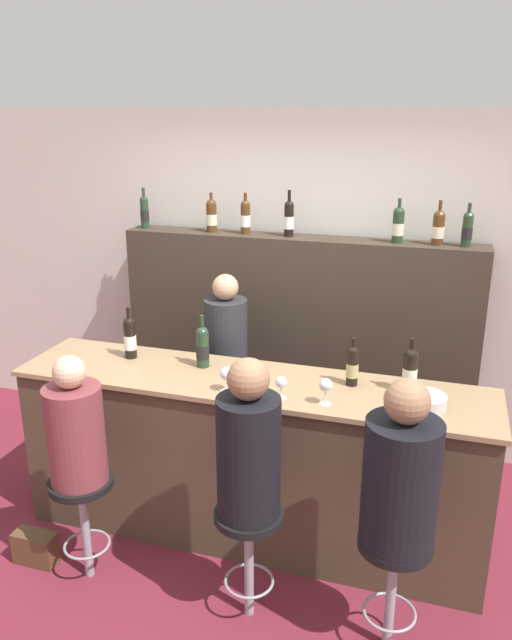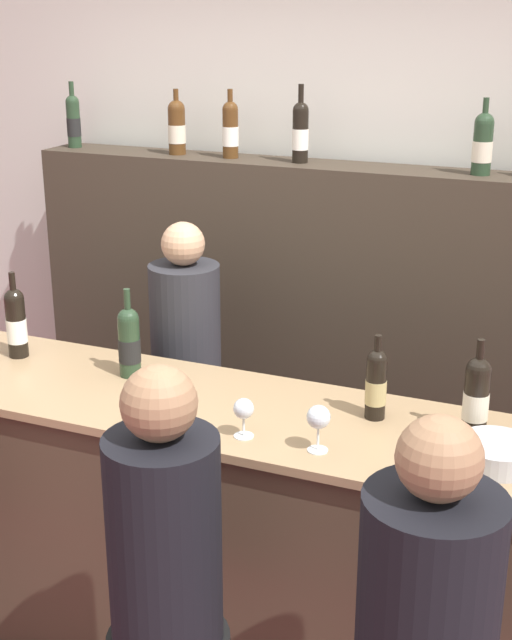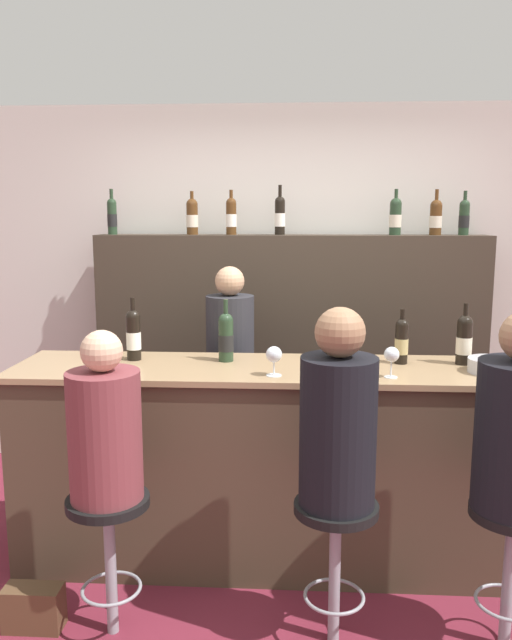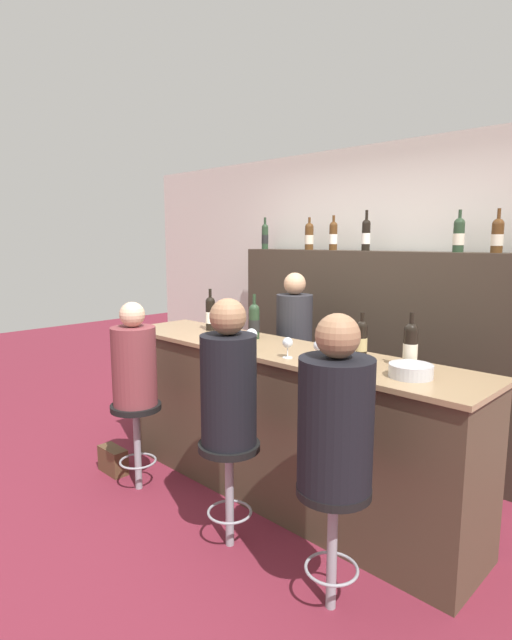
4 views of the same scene
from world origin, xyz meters
TOP-DOWN VIEW (x-y plane):
  - wall_back at (0.00, 1.70)m, footprint 6.40×0.05m
  - bar_counter at (0.00, 0.29)m, footprint 2.85×0.63m
  - back_bar_cabinet at (0.00, 1.47)m, footprint 2.67×0.28m
  - wine_bottle_counter_0 at (-0.83, 0.41)m, footprint 0.08×0.08m
  - wine_bottle_counter_1 at (-0.34, 0.41)m, footprint 0.08×0.08m
  - wine_bottle_counter_2 at (0.59, 0.41)m, footprint 0.07×0.07m
  - wine_bottle_counter_3 at (0.91, 0.41)m, footprint 0.08×0.08m
  - wine_bottle_backbar_0 at (-1.24, 1.47)m, footprint 0.07×0.07m
  - wine_bottle_backbar_1 at (-0.68, 1.47)m, footprint 0.08×0.08m
  - wine_bottle_backbar_2 at (-0.41, 1.47)m, footprint 0.07×0.07m
  - wine_bottle_backbar_3 at (-0.08, 1.47)m, footprint 0.07×0.07m
  - wine_bottle_backbar_4 at (0.70, 1.47)m, footprint 0.08×0.08m
  - wine_glass_0 at (-0.07, 0.11)m, footprint 0.08×0.08m
  - wine_glass_1 at (0.24, 0.11)m, footprint 0.07×0.07m
  - wine_glass_2 at (0.49, 0.11)m, footprint 0.07×0.07m
  - metal_bowl at (1.00, 0.24)m, footprint 0.23×0.23m
  - guest_seated_middle at (0.21, -0.35)m, footprint 0.32×0.32m
  - guest_seated_right at (0.94, -0.35)m, footprint 0.35×0.35m
  - bartender at (-0.36, 0.90)m, footprint 0.29×0.29m

SIDE VIEW (x-z plane):
  - bar_counter at x=0.00m, z-range 0.00..1.07m
  - bartender at x=-0.36m, z-range -0.05..1.48m
  - back_bar_cabinet at x=0.00m, z-range 0.00..1.70m
  - guest_seated_right at x=0.94m, z-range 0.58..1.40m
  - guest_seated_middle at x=0.21m, z-range 0.58..1.42m
  - metal_bowl at x=1.00m, z-range 1.07..1.14m
  - wine_glass_1 at x=0.24m, z-range 1.09..1.22m
  - wine_glass_0 at x=-0.07m, z-range 1.09..1.24m
  - wine_glass_2 at x=0.49m, z-range 1.10..1.25m
  - wine_bottle_counter_2 at x=0.59m, z-range 1.04..1.33m
  - wine_bottle_counter_1 at x=-0.34m, z-range 1.03..1.36m
  - wine_bottle_counter_3 at x=0.91m, z-range 1.04..1.36m
  - wine_bottle_counter_0 at x=-0.83m, z-range 1.04..1.37m
  - wall_back at x=0.00m, z-range 0.00..2.60m
  - wine_bottle_backbar_1 at x=-0.68m, z-range 1.68..1.97m
  - wine_bottle_backbar_4 at x=0.70m, z-range 1.67..1.98m
  - wine_bottle_backbar_0 at x=-1.24m, z-range 1.67..1.98m
  - wine_bottle_backbar_2 at x=-0.41m, z-range 1.68..1.98m
  - wine_bottle_backbar_3 at x=-0.08m, z-range 1.67..2.00m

